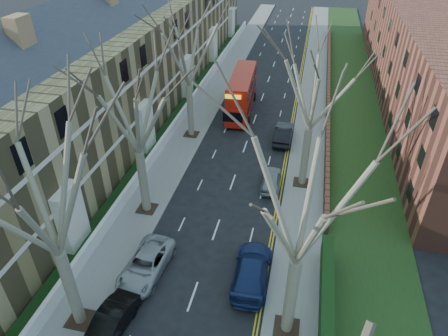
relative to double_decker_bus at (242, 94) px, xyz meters
The scene contains 17 objects.
pavement_left 6.34m from the double_decker_bus, 134.18° to the left, with size 3.00×102.00×0.12m, color slate.
pavement_right 9.14m from the double_decker_bus, 28.95° to the left, with size 3.00×102.00×0.12m, color slate.
terrace_left 12.88m from the double_decker_bus, 162.72° to the right, with size 9.70×78.00×13.60m.
flats_right 21.19m from the double_decker_bus, 23.35° to the left, with size 13.97×54.00×10.00m.
front_wall_left 7.06m from the double_decker_bus, 147.79° to the right, with size 0.30×78.00×1.00m.
grass_verge_right 13.18m from the double_decker_bus, 19.33° to the left, with size 6.00×102.00×0.06m.
tree_left_mid 29.90m from the double_decker_bus, 97.73° to the right, with size 10.50×10.50×14.71m.
tree_left_far 20.39m from the double_decker_bus, 101.78° to the right, with size 10.15×10.15×14.22m.
tree_left_dist 10.78m from the double_decker_bus, 120.24° to the right, with size 10.50×10.50×14.71m.
tree_right_mid 28.72m from the double_decker_bus, 74.29° to the right, with size 10.50×10.50×14.71m.
tree_right_far 16.40m from the double_decker_bus, 59.39° to the right, with size 10.15×10.15×14.22m.
double_decker_bus is the anchor object (origin of this frame).
car_left_mid 29.08m from the double_decker_bus, 93.74° to the right, with size 1.50×4.30×1.42m, color black.
car_left_far 24.58m from the double_decker_bus, 93.68° to the right, with size 2.31×5.01×1.39m, color #A0A1A5.
car_right_near 24.15m from the double_decker_bus, 77.98° to the right, with size 2.17×5.34×1.55m, color navy.
car_right_mid 14.48m from the double_decker_bus, 69.62° to the right, with size 1.57×3.91×1.33m, color gray.
car_right_far 7.82m from the double_decker_bus, 47.17° to the right, with size 1.65×4.73×1.56m, color black.
Camera 1 is at (5.24, -5.81, 19.78)m, focal length 32.00 mm.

